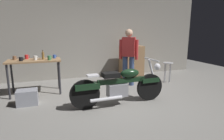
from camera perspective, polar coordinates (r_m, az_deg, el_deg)
The scene contains 15 objects.
ground_plane at distance 4.35m, azimuth 3.29°, elevation -10.23°, with size 12.00×12.00×0.00m, color gray.
back_wall at distance 6.70m, azimuth -5.61°, elevation 11.14°, with size 8.00×0.12×3.10m, color gray.
workbench at distance 5.23m, azimuth -22.41°, elevation 1.66°, with size 1.30×0.64×0.90m.
motorcycle at distance 4.19m, azimuth 2.45°, elevation -4.57°, with size 2.19×0.60×1.00m.
person_standing at distance 5.63m, azimuth 5.03°, elevation 4.62°, with size 0.49×0.40×1.67m.
shop_stool at distance 6.21m, azimuth 16.52°, elevation 0.88°, with size 0.32×0.32×0.64m.
wooden_dresser at distance 6.72m, azimuth 5.93°, elevation 2.56°, with size 0.80×0.47×1.10m.
storage_bin at distance 4.66m, azimuth -24.22°, elevation -7.52°, with size 0.44×0.32×0.34m, color gray.
mug_brown_stoneware at distance 5.40m, azimuth -27.37°, elevation 3.28°, with size 0.12×0.09×0.10m.
mug_white_ceramic at distance 5.13m, azimuth -22.16°, elevation 3.41°, with size 0.12×0.08×0.11m.
mug_black_matte at distance 5.11m, azimuth -25.81°, elevation 2.99°, with size 0.12×0.09×0.10m.
mug_blue_enamel at distance 5.30m, azimuth -17.04°, elevation 3.93°, with size 0.11×0.07×0.10m.
mug_green_speckled at distance 5.01m, azimuth -18.40°, elevation 3.51°, with size 0.12×0.08×0.11m.
mug_red_diner at distance 5.41m, azimuth -24.42°, elevation 3.64°, with size 0.12×0.09×0.11m.
bottle at distance 5.18m, azimuth -20.12°, elevation 4.10°, with size 0.06×0.06×0.24m.
Camera 1 is at (-1.51, -3.73, 1.64)m, focal length 30.25 mm.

